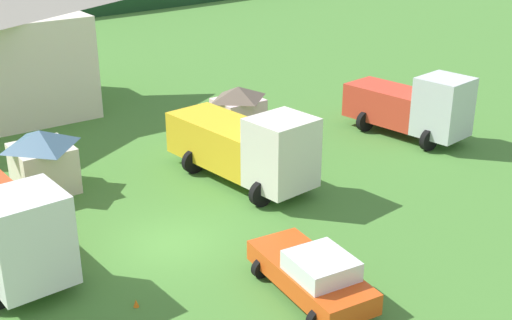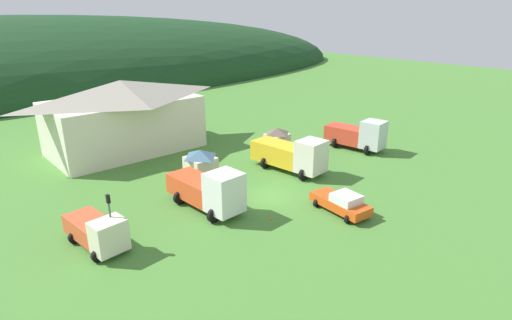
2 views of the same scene
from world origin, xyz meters
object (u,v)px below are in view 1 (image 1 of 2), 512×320
Objects in this scene: play_shed_pink at (238,110)px; heavy_rig_striped at (246,146)px; tow_truck_silver at (414,105)px; traffic_cone_near_pickup at (136,307)px; heavy_rig_white at (7,227)px; service_pickup_orange at (313,274)px; play_shed_cream at (43,160)px.

heavy_rig_striped is at bearing -120.90° from play_shed_pink.
tow_truck_silver reaches higher than play_shed_pink.
play_shed_pink reaches higher than traffic_cone_near_pickup.
heavy_rig_white reaches higher than play_shed_pink.
heavy_rig_striped is 1.56× the size of service_pickup_orange.
play_shed_cream is 1.05× the size of play_shed_pink.
play_shed_cream is 0.35× the size of heavy_rig_striped.
heavy_rig_striped is (7.51, -4.37, 0.32)m from play_shed_cream.
play_shed_pink is 15.39m from service_pickup_orange.
tow_truck_silver reaches higher than play_shed_cream.
play_shed_pink is at bearing 44.37° from traffic_cone_near_pickup.
play_shed_pink is at bearing -136.38° from tow_truck_silver.
tow_truck_silver is 13.29× the size of traffic_cone_near_pickup.
heavy_rig_striped reaches higher than traffic_cone_near_pickup.
heavy_rig_striped is 10.22m from traffic_cone_near_pickup.
service_pickup_orange is at bearing -27.96° from heavy_rig_striped.
play_shed_pink is 5.07× the size of traffic_cone_near_pickup.
service_pickup_orange is at bearing -66.93° from tow_truck_silver.
play_shed_cream is 0.38× the size of heavy_rig_white.
play_shed_cream is 5.30× the size of traffic_cone_near_pickup.
play_shed_pink is 16.04m from traffic_cone_near_pickup.
heavy_rig_striped is (-3.21, -5.36, 0.38)m from play_shed_pink.
play_shed_pink is 0.52× the size of service_pickup_orange.
play_shed_pink is 9.07m from tow_truck_silver.
play_shed_cream is 13.57m from service_pickup_orange.
heavy_rig_white is 14.06× the size of traffic_cone_near_pickup.
play_shed_cream is at bearing -156.36° from service_pickup_orange.
play_shed_pink is 0.36× the size of heavy_rig_white.
play_shed_cream is at bearing -112.64° from tow_truck_silver.
play_shed_pink is 15.52m from heavy_rig_white.
service_pickup_orange is (-13.70, -8.28, -0.90)m from tow_truck_silver.
service_pickup_orange reaches higher than traffic_cone_near_pickup.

